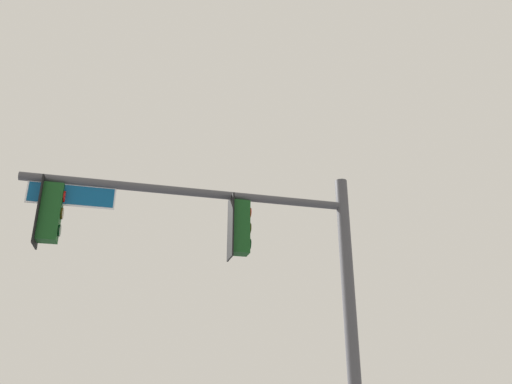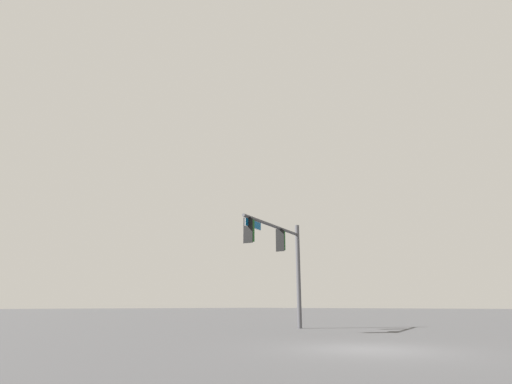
{
  "view_description": "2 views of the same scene",
  "coord_description": "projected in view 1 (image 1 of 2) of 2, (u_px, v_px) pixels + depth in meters",
  "views": [
    {
      "loc": [
        -5.96,
        1.38,
        1.82
      ],
      "look_at": [
        -6.07,
        -6.21,
        4.87
      ],
      "focal_mm": 35.0,
      "sensor_mm": 36.0,
      "label": 1
    },
    {
      "loc": [
        11.79,
        6.35,
        1.28
      ],
      "look_at": [
        -2.46,
        -7.09,
        6.88
      ],
      "focal_mm": 28.0,
      "sensor_mm": 36.0,
      "label": 2
    }
  ],
  "objects": [
    {
      "name": "signal_pole_near",
      "position": [
        246.0,
        261.0,
        9.81
      ],
      "size": [
        6.48,
        1.83,
        6.17
      ],
      "color": "#47474C",
      "rests_on": "ground_plane"
    }
  ]
}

